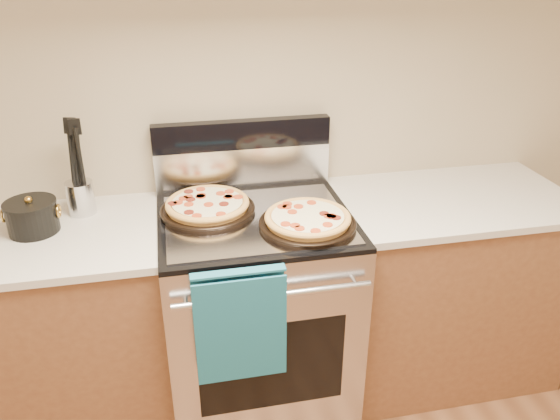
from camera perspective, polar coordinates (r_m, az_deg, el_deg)
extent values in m
plane|color=tan|center=(2.34, -4.27, 12.64)|extent=(4.00, 0.00, 4.00)
cube|color=#B7B7BC|center=(2.41, -2.38, -10.72)|extent=(0.76, 0.68, 0.90)
cube|color=black|center=(2.15, -0.82, -15.97)|extent=(0.56, 0.01, 0.40)
cube|color=black|center=(2.16, -2.60, -0.92)|extent=(0.76, 0.68, 0.02)
cube|color=silver|center=(2.40, -3.87, 4.51)|extent=(0.76, 0.06, 0.18)
cube|color=black|center=(2.35, -3.98, 7.91)|extent=(0.76, 0.06, 0.12)
cylinder|color=silver|center=(1.90, -0.65, -8.92)|extent=(0.70, 0.03, 0.03)
cube|color=gray|center=(2.13, -2.48, -0.96)|extent=(0.70, 0.55, 0.01)
cube|color=brown|center=(2.49, -23.41, -12.14)|extent=(1.00, 0.62, 0.88)
cube|color=beige|center=(2.25, -25.43, -2.91)|extent=(1.02, 0.64, 0.03)
cube|color=brown|center=(2.69, 16.51, -7.79)|extent=(1.00, 0.62, 0.88)
cube|color=beige|center=(2.47, 17.82, 1.02)|extent=(1.02, 0.64, 0.03)
cylinder|color=silver|center=(2.32, -20.09, 1.23)|extent=(0.12, 0.12, 0.13)
cylinder|color=black|center=(2.24, -24.46, -0.76)|extent=(0.19, 0.19, 0.11)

